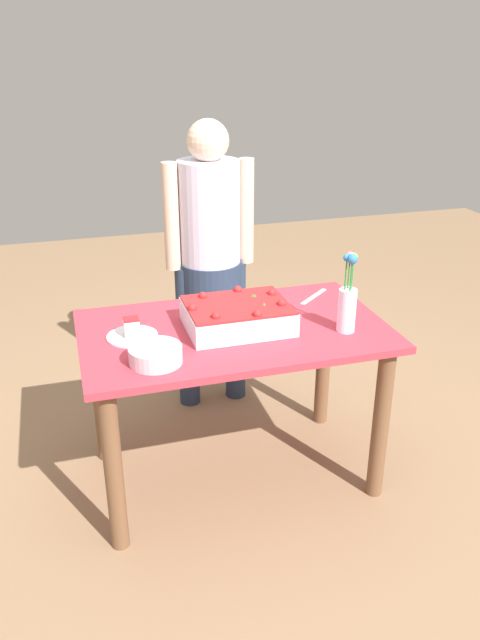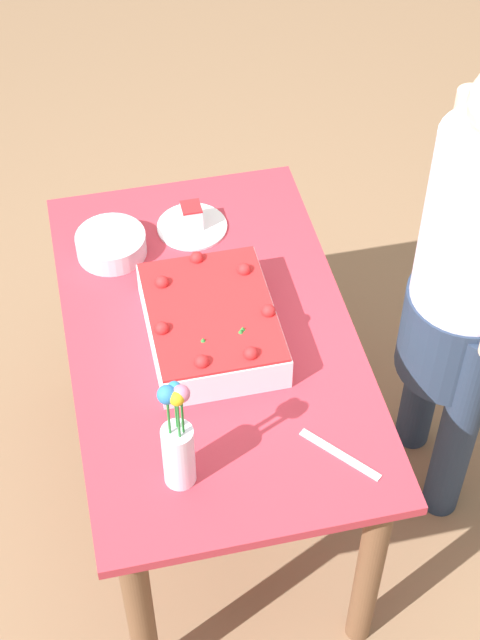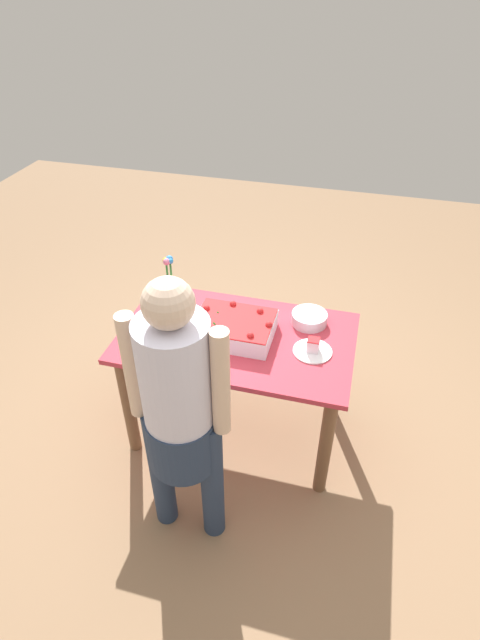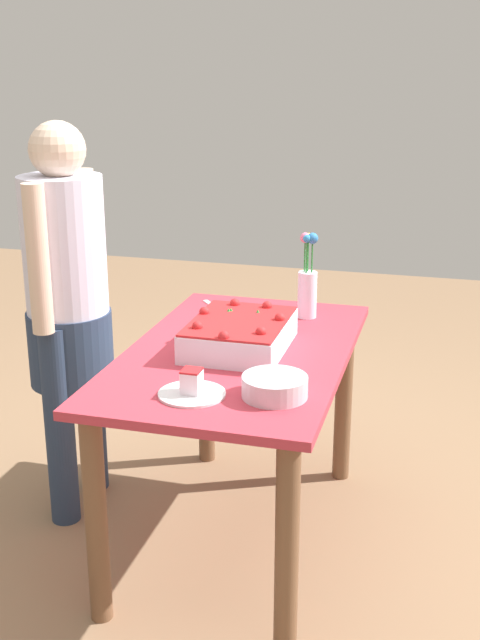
{
  "view_description": "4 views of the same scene",
  "coord_description": "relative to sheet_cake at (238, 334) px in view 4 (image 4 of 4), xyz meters",
  "views": [
    {
      "loc": [
        0.63,
        2.23,
        1.82
      ],
      "look_at": [
        -0.04,
        -0.03,
        0.75
      ],
      "focal_mm": 35.0,
      "sensor_mm": 36.0,
      "label": 1
    },
    {
      "loc": [
        -1.69,
        0.3,
        2.64
      ],
      "look_at": [
        0.0,
        -0.08,
        0.76
      ],
      "focal_mm": 55.0,
      "sensor_mm": 36.0,
      "label": 2
    },
    {
      "loc": [
        0.55,
        -2.02,
        2.41
      ],
      "look_at": [
        0.03,
        -0.04,
        0.88
      ],
      "focal_mm": 28.0,
      "sensor_mm": 36.0,
      "label": 3
    },
    {
      "loc": [
        2.49,
        0.69,
        1.69
      ],
      "look_at": [
        -0.05,
        -0.01,
        0.83
      ],
      "focal_mm": 45.0,
      "sensor_mm": 36.0,
      "label": 4
    }
  ],
  "objects": [
    {
      "name": "ground_plane",
      "position": [
        0.02,
        0.0,
        -0.79
      ],
      "size": [
        8.0,
        8.0,
        0.0
      ],
      "primitive_type": "plane",
      "color": "#906E4F"
    },
    {
      "name": "dining_table",
      "position": [
        0.02,
        0.0,
        -0.19
      ],
      "size": [
        1.25,
        0.74,
        0.74
      ],
      "color": "#BC3342",
      "rests_on": "ground_plane"
    },
    {
      "name": "sheet_cake",
      "position": [
        0.0,
        0.0,
        0.0
      ],
      "size": [
        0.42,
        0.32,
        0.13
      ],
      "color": "white",
      "rests_on": "dining_table"
    },
    {
      "name": "serving_plate_with_slice",
      "position": [
        0.43,
        -0.02,
        -0.03
      ],
      "size": [
        0.2,
        0.2,
        0.08
      ],
      "color": "white",
      "rests_on": "dining_table"
    },
    {
      "name": "cake_knife",
      "position": [
        -0.43,
        -0.22,
        -0.05
      ],
      "size": [
        0.18,
        0.16,
        0.0
      ],
      "primitive_type": "cube",
      "rotation": [
        0.0,
        0.0,
        3.84
      ],
      "color": "silver",
      "rests_on": "dining_table"
    },
    {
      "name": "flower_vase",
      "position": [
        -0.41,
        0.16,
        0.08
      ],
      "size": [
        0.07,
        0.07,
        0.33
      ],
      "color": "white",
      "rests_on": "dining_table"
    },
    {
      "name": "fruit_bowl",
      "position": [
        0.37,
        0.21,
        -0.02
      ],
      "size": [
        0.2,
        0.2,
        0.06
      ],
      "primitive_type": "cylinder",
      "color": "silver",
      "rests_on": "dining_table"
    },
    {
      "name": "person_standing",
      "position": [
        -0.05,
        -0.67,
        0.06
      ],
      "size": [
        0.45,
        0.31,
        1.49
      ],
      "rotation": [
        0.0,
        0.0,
        1.57
      ],
      "color": "#273650",
      "rests_on": "ground_plane"
    }
  ]
}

